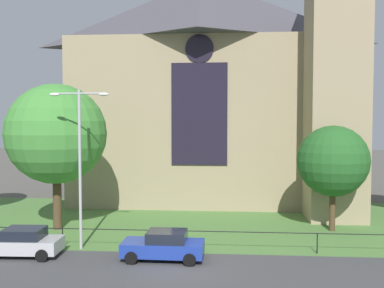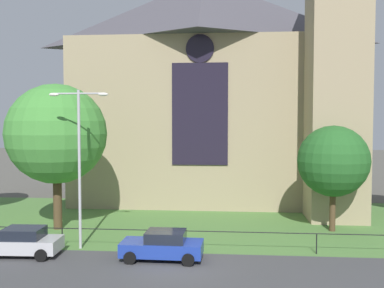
{
  "view_description": "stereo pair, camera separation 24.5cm",
  "coord_description": "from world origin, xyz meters",
  "px_view_note": "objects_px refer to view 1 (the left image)",
  "views": [
    {
      "loc": [
        2.47,
        -21.84,
        7.22
      ],
      "look_at": [
        0.11,
        8.0,
        5.62
      ],
      "focal_mm": 41.89,
      "sensor_mm": 36.0,
      "label": 1
    },
    {
      "loc": [
        2.71,
        -21.82,
        7.22
      ],
      "look_at": [
        0.11,
        8.0,
        5.62
      ],
      "focal_mm": 41.89,
      "sensor_mm": 36.0,
      "label": 2
    }
  ],
  "objects_px": {
    "church_building": "(212,86)",
    "parked_car_silver": "(22,242)",
    "tree_left_near": "(56,134)",
    "tree_right_near": "(333,161)",
    "streetlamp_near": "(80,149)",
    "parked_car_blue": "(164,246)"
  },
  "relations": [
    {
      "from": "church_building",
      "to": "parked_car_silver",
      "type": "relative_size",
      "value": 6.09
    },
    {
      "from": "tree_left_near",
      "to": "church_building",
      "type": "bearing_deg",
      "value": 50.8
    },
    {
      "from": "tree_right_near",
      "to": "streetlamp_near",
      "type": "relative_size",
      "value": 0.77
    },
    {
      "from": "streetlamp_near",
      "to": "parked_car_silver",
      "type": "distance_m",
      "value": 5.78
    },
    {
      "from": "church_building",
      "to": "tree_right_near",
      "type": "bearing_deg",
      "value": -53.04
    },
    {
      "from": "tree_right_near",
      "to": "parked_car_blue",
      "type": "xyz_separation_m",
      "value": [
        -10.09,
        -6.93,
        -3.82
      ]
    },
    {
      "from": "parked_car_silver",
      "to": "parked_car_blue",
      "type": "xyz_separation_m",
      "value": [
        7.62,
        0.0,
        0.0
      ]
    },
    {
      "from": "church_building",
      "to": "tree_right_near",
      "type": "xyz_separation_m",
      "value": [
        8.28,
        -11.0,
        -5.71
      ]
    },
    {
      "from": "tree_right_near",
      "to": "parked_car_blue",
      "type": "distance_m",
      "value": 12.82
    },
    {
      "from": "parked_car_silver",
      "to": "parked_car_blue",
      "type": "bearing_deg",
      "value": 177.74
    },
    {
      "from": "parked_car_silver",
      "to": "tree_right_near",
      "type": "bearing_deg",
      "value": -160.91
    },
    {
      "from": "tree_right_near",
      "to": "parked_car_silver",
      "type": "height_order",
      "value": "tree_right_near"
    },
    {
      "from": "streetlamp_near",
      "to": "parked_car_blue",
      "type": "bearing_deg",
      "value": -18.17
    },
    {
      "from": "church_building",
      "to": "streetlamp_near",
      "type": "distance_m",
      "value": 18.25
    },
    {
      "from": "parked_car_silver",
      "to": "tree_left_near",
      "type": "bearing_deg",
      "value": -88.94
    },
    {
      "from": "streetlamp_near",
      "to": "parked_car_silver",
      "type": "bearing_deg",
      "value": -148.76
    },
    {
      "from": "tree_left_near",
      "to": "parked_car_silver",
      "type": "distance_m",
      "value": 8.14
    },
    {
      "from": "tree_right_near",
      "to": "parked_car_silver",
      "type": "xyz_separation_m",
      "value": [
        -17.71,
        -6.93,
        -3.82
      ]
    },
    {
      "from": "streetlamp_near",
      "to": "parked_car_silver",
      "type": "relative_size",
      "value": 2.08
    },
    {
      "from": "church_building",
      "to": "parked_car_blue",
      "type": "bearing_deg",
      "value": -95.78
    },
    {
      "from": "tree_right_near",
      "to": "tree_left_near",
      "type": "height_order",
      "value": "tree_left_near"
    },
    {
      "from": "tree_left_near",
      "to": "parked_car_blue",
      "type": "distance_m",
      "value": 11.38
    }
  ]
}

